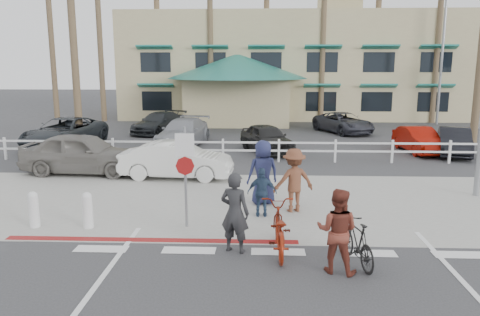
{
  "coord_description": "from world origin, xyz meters",
  "views": [
    {
      "loc": [
        -0.44,
        -9.24,
        4.11
      ],
      "look_at": [
        -0.99,
        3.83,
        1.5
      ],
      "focal_mm": 35.0,
      "sensor_mm": 36.0,
      "label": 1
    }
  ],
  "objects_px": {
    "sign_post": "(185,172)",
    "bike_red": "(279,229)",
    "car_red_compact": "(83,153)",
    "bike_black": "(357,242)",
    "car_white_sedan": "(176,160)"
  },
  "relations": [
    {
      "from": "bike_black",
      "to": "car_white_sedan",
      "type": "relative_size",
      "value": 0.39
    },
    {
      "from": "sign_post",
      "to": "bike_red",
      "type": "bearing_deg",
      "value": -34.22
    },
    {
      "from": "sign_post",
      "to": "bike_red",
      "type": "xyz_separation_m",
      "value": [
        2.3,
        -1.57,
        -0.9
      ]
    },
    {
      "from": "bike_red",
      "to": "car_red_compact",
      "type": "xyz_separation_m",
      "value": [
        -7.19,
        7.43,
        0.24
      ]
    },
    {
      "from": "sign_post",
      "to": "car_red_compact",
      "type": "distance_m",
      "value": 7.66
    },
    {
      "from": "bike_black",
      "to": "car_white_sedan",
      "type": "distance_m",
      "value": 8.99
    },
    {
      "from": "sign_post",
      "to": "bike_black",
      "type": "bearing_deg",
      "value": -28.79
    },
    {
      "from": "bike_black",
      "to": "bike_red",
      "type": "bearing_deg",
      "value": -32.68
    },
    {
      "from": "car_red_compact",
      "to": "sign_post",
      "type": "bearing_deg",
      "value": -136.43
    },
    {
      "from": "bike_black",
      "to": "car_white_sedan",
      "type": "xyz_separation_m",
      "value": [
        -5.09,
        7.41,
        0.19
      ]
    },
    {
      "from": "bike_black",
      "to": "car_red_compact",
      "type": "xyz_separation_m",
      "value": [
        -8.8,
        8.01,
        0.31
      ]
    },
    {
      "from": "bike_red",
      "to": "car_white_sedan",
      "type": "bearing_deg",
      "value": -64.24
    },
    {
      "from": "bike_black",
      "to": "car_red_compact",
      "type": "relative_size",
      "value": 0.34
    },
    {
      "from": "car_red_compact",
      "to": "bike_red",
      "type": "bearing_deg",
      "value": -132.18
    },
    {
      "from": "sign_post",
      "to": "car_white_sedan",
      "type": "relative_size",
      "value": 0.71
    }
  ]
}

